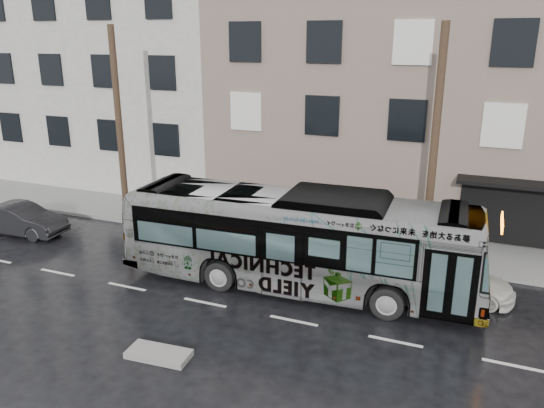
% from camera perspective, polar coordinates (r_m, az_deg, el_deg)
% --- Properties ---
extents(ground, '(120.00, 120.00, 0.00)m').
position_cam_1_polar(ground, '(20.40, -3.78, -7.48)').
color(ground, black).
rests_on(ground, ground).
extents(sidewalk, '(90.00, 3.60, 0.15)m').
position_cam_1_polar(sidewalk, '(24.52, 1.19, -2.85)').
color(sidewalk, gray).
rests_on(sidewalk, ground).
extents(building_taupe, '(20.00, 12.00, 11.00)m').
position_cam_1_polar(building_taupe, '(29.63, 16.11, 10.82)').
color(building_taupe, '#76655B').
rests_on(building_taupe, ground).
extents(building_grey, '(26.00, 15.00, 16.00)m').
position_cam_1_polar(building_grey, '(40.42, -19.02, 15.74)').
color(building_grey, beige).
rests_on(building_grey, ground).
extents(utility_pole_front, '(0.30, 0.30, 9.00)m').
position_cam_1_polar(utility_pole_front, '(20.35, 17.02, 5.54)').
color(utility_pole_front, '#463423').
rests_on(utility_pole_front, sidewalk).
extents(utility_pole_rear, '(0.30, 0.30, 9.00)m').
position_cam_1_polar(utility_pole_rear, '(25.63, -16.11, 7.95)').
color(utility_pole_rear, '#463423').
rests_on(utility_pole_rear, sidewalk).
extents(sign_post, '(0.06, 0.06, 2.40)m').
position_cam_1_polar(sign_post, '(21.18, 19.19, -3.54)').
color(sign_post, slate).
rests_on(sign_post, sidewalk).
extents(bus, '(12.89, 3.46, 3.56)m').
position_cam_1_polar(bus, '(18.76, 2.85, -3.84)').
color(bus, '#B2B2B2').
rests_on(bus, ground).
extents(white_sedan, '(4.25, 2.02, 1.20)m').
position_cam_1_polar(white_sedan, '(19.57, 18.82, -7.64)').
color(white_sedan, silver).
rests_on(white_sedan, ground).
extents(dark_sedan, '(4.36, 1.76, 1.41)m').
position_cam_1_polar(dark_sedan, '(26.64, -25.43, -1.50)').
color(dark_sedan, black).
rests_on(dark_sedan, ground).
extents(slush_pile, '(1.85, 0.93, 0.18)m').
position_cam_1_polar(slush_pile, '(15.81, -12.08, -15.50)').
color(slush_pile, gray).
rests_on(slush_pile, ground).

